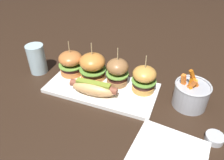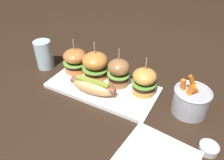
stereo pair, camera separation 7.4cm
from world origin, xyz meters
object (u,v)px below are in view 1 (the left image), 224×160
(slider_center_right, at_px, (117,72))
(sauce_ramekin, at_px, (215,138))
(hot_dog, at_px, (93,88))
(fries_bucket, at_px, (191,94))
(side_plate, at_px, (167,157))
(slider_far_right, at_px, (144,79))
(platter_main, at_px, (102,88))
(water_glass, at_px, (37,59))
(slider_center_left, at_px, (93,66))
(slider_far_left, at_px, (71,63))

(slider_center_right, relative_size, sauce_ramekin, 2.81)
(hot_dog, bearing_deg, fries_bucket, 14.21)
(side_plate, bearing_deg, sauce_ramekin, 43.33)
(hot_dog, bearing_deg, slider_far_right, 28.70)
(platter_main, bearing_deg, hot_dog, -102.50)
(platter_main, xyz_separation_m, side_plate, (0.27, -0.20, -0.00))
(sauce_ramekin, xyz_separation_m, water_glass, (-0.67, 0.11, 0.05))
(slider_center_right, xyz_separation_m, water_glass, (-0.33, -0.02, -0.01))
(sauce_ramekin, xyz_separation_m, side_plate, (-0.11, -0.11, -0.00))
(hot_dog, distance_m, slider_far_right, 0.18)
(hot_dog, height_order, sauce_ramekin, hot_dog)
(platter_main, height_order, slider_center_left, slider_center_left)
(fries_bucket, height_order, sauce_ramekin, fries_bucket)
(sauce_ramekin, bearing_deg, hot_dog, 172.94)
(slider_center_left, xyz_separation_m, fries_bucket, (0.36, -0.01, -0.02))
(sauce_ramekin, relative_size, water_glass, 0.44)
(platter_main, distance_m, slider_center_left, 0.09)
(slider_far_right, bearing_deg, water_glass, -177.28)
(slider_far_left, bearing_deg, sauce_ramekin, -14.22)
(hot_dog, bearing_deg, water_glass, 167.13)
(slider_center_left, relative_size, slider_center_right, 1.00)
(hot_dog, distance_m, slider_center_left, 0.10)
(fries_bucket, bearing_deg, slider_far_right, 178.25)
(platter_main, bearing_deg, sauce_ramekin, -13.93)
(slider_far_right, bearing_deg, platter_main, -165.27)
(slider_center_right, relative_size, slider_far_right, 1.05)
(platter_main, xyz_separation_m, slider_far_right, (0.14, 0.04, 0.05))
(hot_dog, bearing_deg, slider_center_left, 116.59)
(platter_main, distance_m, water_glass, 0.29)
(platter_main, xyz_separation_m, sauce_ramekin, (0.38, -0.10, 0.00))
(side_plate, bearing_deg, slider_center_right, 133.28)
(slider_center_right, relative_size, fries_bucket, 1.03)
(side_plate, distance_m, water_glass, 0.60)
(hot_dog, height_order, side_plate, hot_dog)
(slider_far_left, distance_m, side_plate, 0.48)
(platter_main, relative_size, slider_center_right, 2.74)
(slider_far_right, height_order, fries_bucket, slider_far_right)
(slider_center_left, bearing_deg, slider_far_right, -1.19)
(slider_center_left, bearing_deg, slider_far_left, -178.28)
(hot_dog, distance_m, sauce_ramekin, 0.40)
(slider_center_right, bearing_deg, side_plate, -46.72)
(slider_far_right, bearing_deg, slider_center_right, 178.11)
(side_plate, bearing_deg, hot_dog, 151.29)
(slider_center_left, xyz_separation_m, slider_far_right, (0.20, -0.00, -0.00))
(water_glass, bearing_deg, platter_main, -3.41)
(platter_main, height_order, side_plate, platter_main)
(slider_far_left, bearing_deg, hot_dog, -32.20)
(fries_bucket, height_order, water_glass, fries_bucket)
(slider_center_left, distance_m, sauce_ramekin, 0.46)
(slider_far_right, relative_size, side_plate, 0.73)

